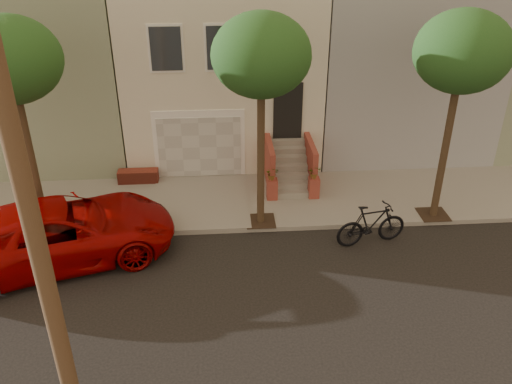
{
  "coord_description": "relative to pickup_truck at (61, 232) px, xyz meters",
  "views": [
    {
      "loc": [
        -0.17,
        -10.14,
        8.77
      ],
      "look_at": [
        0.79,
        3.0,
        1.67
      ],
      "focal_mm": 37.26,
      "sensor_mm": 36.0,
      "label": 1
    }
  ],
  "objects": [
    {
      "name": "ground",
      "position": [
        4.63,
        -2.57,
        -0.86
      ],
      "size": [
        90.0,
        90.0,
        0.0
      ],
      "primitive_type": "plane",
      "color": "black",
      "rests_on": "ground"
    },
    {
      "name": "sidewalk",
      "position": [
        4.63,
        2.78,
        -0.78
      ],
      "size": [
        40.0,
        3.7,
        0.15
      ],
      "primitive_type": "cube",
      "color": "gray",
      "rests_on": "ground"
    },
    {
      "name": "house_row",
      "position": [
        4.63,
        8.62,
        2.79
      ],
      "size": [
        33.1,
        11.7,
        7.0
      ],
      "color": "beige",
      "rests_on": "sidewalk"
    },
    {
      "name": "tree_left",
      "position": [
        -0.87,
        1.33,
        4.4
      ],
      "size": [
        2.7,
        2.57,
        6.3
      ],
      "color": "#2D2116",
      "rests_on": "sidewalk"
    },
    {
      "name": "tree_mid",
      "position": [
        5.63,
        1.33,
        4.4
      ],
      "size": [
        2.7,
        2.57,
        6.3
      ],
      "color": "#2D2116",
      "rests_on": "sidewalk"
    },
    {
      "name": "tree_right",
      "position": [
        11.13,
        1.33,
        4.4
      ],
      "size": [
        2.7,
        2.57,
        6.3
      ],
      "color": "#2D2116",
      "rests_on": "sidewalk"
    },
    {
      "name": "pickup_truck",
      "position": [
        0.0,
        0.0,
        0.0
      ],
      "size": [
        6.74,
        4.5,
        1.72
      ],
      "primitive_type": "imported",
      "rotation": [
        0.0,
        0.0,
        1.86
      ],
      "color": "#9C0404",
      "rests_on": "ground"
    },
    {
      "name": "motorcycle",
      "position": [
        8.76,
        0.1,
        -0.21
      ],
      "size": [
        2.23,
        1.02,
        1.29
      ],
      "primitive_type": "imported",
      "rotation": [
        0.0,
        0.0,
        1.77
      ],
      "color": "black",
      "rests_on": "ground"
    }
  ]
}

